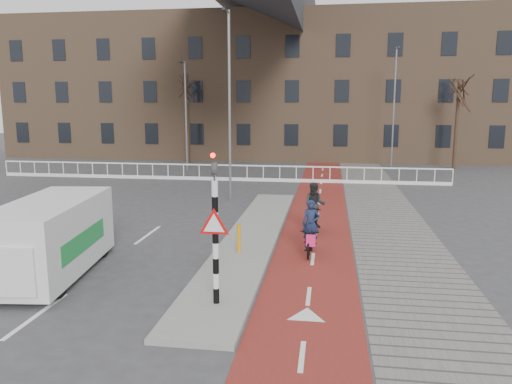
# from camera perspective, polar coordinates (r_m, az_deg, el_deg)

# --- Properties ---
(ground) EXTENTS (120.00, 120.00, 0.00)m
(ground) POSITION_cam_1_polar(r_m,az_deg,el_deg) (13.69, -0.17, -9.95)
(ground) COLOR #38383A
(ground) RESTS_ON ground
(bike_lane) EXTENTS (2.50, 60.00, 0.01)m
(bike_lane) POSITION_cam_1_polar(r_m,az_deg,el_deg) (23.20, 7.17, -1.62)
(bike_lane) COLOR maroon
(bike_lane) RESTS_ON ground
(sidewalk) EXTENTS (3.00, 60.00, 0.01)m
(sidewalk) POSITION_cam_1_polar(r_m,az_deg,el_deg) (23.32, 14.06, -1.79)
(sidewalk) COLOR slate
(sidewalk) RESTS_ON ground
(curb_island) EXTENTS (1.80, 16.00, 0.12)m
(curb_island) POSITION_cam_1_polar(r_m,az_deg,el_deg) (17.54, -0.50, -5.21)
(curb_island) COLOR gray
(curb_island) RESTS_ON ground
(traffic_signal) EXTENTS (0.80, 0.80, 3.68)m
(traffic_signal) POSITION_cam_1_polar(r_m,az_deg,el_deg) (11.31, -4.70, -3.78)
(traffic_signal) COLOR black
(traffic_signal) RESTS_ON curb_island
(bollard) EXTENTS (0.12, 0.12, 0.90)m
(bollard) POSITION_cam_1_polar(r_m,az_deg,el_deg) (15.51, -1.98, -5.32)
(bollard) COLOR #CD880B
(bollard) RESTS_ON curb_island
(cyclist_near) EXTENTS (0.64, 1.66, 1.73)m
(cyclist_near) POSITION_cam_1_polar(r_m,az_deg,el_deg) (15.74, 6.26, -5.08)
(cyclist_near) COLOR black
(cyclist_near) RESTS_ON bike_lane
(cyclist_far) EXTENTS (0.82, 1.75, 1.86)m
(cyclist_far) POSITION_cam_1_polar(r_m,az_deg,el_deg) (18.28, 6.69, -2.32)
(cyclist_far) COLOR black
(cyclist_far) RESTS_ON bike_lane
(van) EXTENTS (2.50, 5.03, 2.08)m
(van) POSITION_cam_1_polar(r_m,az_deg,el_deg) (14.84, -22.43, -4.72)
(van) COLOR silver
(van) RESTS_ON ground
(railing) EXTENTS (28.00, 0.10, 0.99)m
(railing) POSITION_cam_1_polar(r_m,az_deg,el_deg) (30.82, -4.70, 1.91)
(railing) COLOR silver
(railing) RESTS_ON ground
(townhouse_row) EXTENTS (46.00, 10.00, 15.90)m
(townhouse_row) POSITION_cam_1_polar(r_m,az_deg,el_deg) (45.09, 2.13, 14.10)
(townhouse_row) COLOR #7F6047
(townhouse_row) RESTS_ON ground
(tree_mid) EXTENTS (0.28, 0.28, 6.87)m
(tree_mid) POSITION_cam_1_polar(r_m,az_deg,el_deg) (39.46, -7.83, 8.22)
(tree_mid) COLOR black
(tree_mid) RESTS_ON ground
(tree_right) EXTENTS (0.25, 0.25, 6.34)m
(tree_right) POSITION_cam_1_polar(r_m,az_deg,el_deg) (38.33, 21.95, 7.13)
(tree_right) COLOR black
(tree_right) RESTS_ON ground
(streetlight_near) EXTENTS (0.12, 0.12, 8.89)m
(streetlight_near) POSITION_cam_1_polar(r_m,az_deg,el_deg) (23.94, -3.03, 9.52)
(streetlight_near) COLOR slate
(streetlight_near) RESTS_ON ground
(streetlight_left) EXTENTS (0.12, 0.12, 7.51)m
(streetlight_left) POSITION_cam_1_polar(r_m,az_deg,el_deg) (35.43, -8.00, 8.52)
(streetlight_left) COLOR slate
(streetlight_left) RESTS_ON ground
(streetlight_right) EXTENTS (0.12, 0.12, 8.53)m
(streetlight_right) POSITION_cam_1_polar(r_m,az_deg,el_deg) (37.05, 15.47, 9.11)
(streetlight_right) COLOR slate
(streetlight_right) RESTS_ON ground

